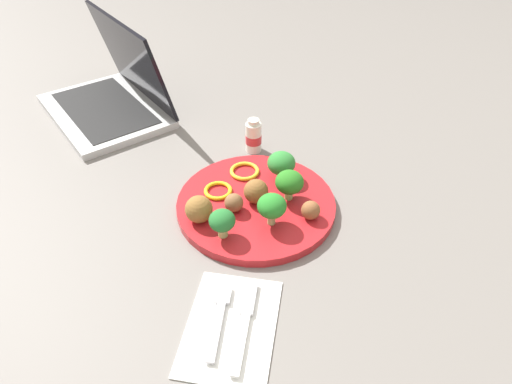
{
  "coord_description": "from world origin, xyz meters",
  "views": [
    {
      "loc": [
        -0.58,
        -0.06,
        0.52
      ],
      "look_at": [
        0.0,
        0.0,
        0.04
      ],
      "focal_mm": 30.75,
      "sensor_mm": 36.0,
      "label": 1
    }
  ],
  "objects_px": {
    "pepper_ring_front_right": "(218,191)",
    "napkin": "(231,326)",
    "broccoli_floret_back_right": "(289,183)",
    "meatball_back_left": "(234,203)",
    "meatball_front_left": "(311,210)",
    "meatball_back_right": "(199,209)",
    "broccoli_floret_mid_left": "(222,221)",
    "plate": "(256,204)",
    "laptop": "(112,96)",
    "broccoli_floret_near_rim": "(281,163)",
    "broccoli_floret_far_rim": "(272,206)",
    "fork": "(219,317)",
    "knife": "(245,321)",
    "yogurt_bottle": "(254,137)",
    "meatball_far_rim": "(256,190)",
    "pepper_ring_mid_left": "(245,171)"
  },
  "relations": [
    {
      "from": "meatball_far_rim",
      "to": "knife",
      "type": "relative_size",
      "value": 0.3
    },
    {
      "from": "pepper_ring_front_right",
      "to": "pepper_ring_mid_left",
      "type": "height_order",
      "value": "same"
    },
    {
      "from": "pepper_ring_front_right",
      "to": "napkin",
      "type": "height_order",
      "value": "pepper_ring_front_right"
    },
    {
      "from": "broccoli_floret_back_right",
      "to": "meatball_front_left",
      "type": "height_order",
      "value": "broccoli_floret_back_right"
    },
    {
      "from": "napkin",
      "to": "fork",
      "type": "relative_size",
      "value": 1.42
    },
    {
      "from": "meatball_front_left",
      "to": "napkin",
      "type": "xyz_separation_m",
      "value": [
        -0.21,
        0.1,
        -0.03
      ]
    },
    {
      "from": "laptop",
      "to": "broccoli_floret_near_rim",
      "type": "bearing_deg",
      "value": -119.97
    },
    {
      "from": "plate",
      "to": "pepper_ring_front_right",
      "type": "bearing_deg",
      "value": 76.98
    },
    {
      "from": "meatball_far_rim",
      "to": "napkin",
      "type": "relative_size",
      "value": 0.25
    },
    {
      "from": "broccoli_floret_back_right",
      "to": "pepper_ring_mid_left",
      "type": "xyz_separation_m",
      "value": [
        0.07,
        0.09,
        -0.03
      ]
    },
    {
      "from": "plate",
      "to": "yogurt_bottle",
      "type": "relative_size",
      "value": 3.82
    },
    {
      "from": "broccoli_floret_mid_left",
      "to": "meatball_back_right",
      "type": "bearing_deg",
      "value": 53.98
    },
    {
      "from": "pepper_ring_mid_left",
      "to": "laptop",
      "type": "height_order",
      "value": "laptop"
    },
    {
      "from": "broccoli_floret_far_rim",
      "to": "broccoli_floret_mid_left",
      "type": "xyz_separation_m",
      "value": [
        -0.04,
        0.08,
        -0.01
      ]
    },
    {
      "from": "knife",
      "to": "laptop",
      "type": "relative_size",
      "value": 0.38
    },
    {
      "from": "broccoli_floret_back_right",
      "to": "napkin",
      "type": "distance_m",
      "value": 0.27
    },
    {
      "from": "yogurt_bottle",
      "to": "broccoli_floret_near_rim",
      "type": "bearing_deg",
      "value": -149.24
    },
    {
      "from": "knife",
      "to": "yogurt_bottle",
      "type": "relative_size",
      "value": 1.99
    },
    {
      "from": "meatball_front_left",
      "to": "broccoli_floret_far_rim",
      "type": "bearing_deg",
      "value": 107.95
    },
    {
      "from": "meatball_back_left",
      "to": "meatball_front_left",
      "type": "bearing_deg",
      "value": -92.12
    },
    {
      "from": "broccoli_floret_back_right",
      "to": "meatball_back_right",
      "type": "distance_m",
      "value": 0.16
    },
    {
      "from": "meatball_back_left",
      "to": "broccoli_floret_near_rim",
      "type": "bearing_deg",
      "value": -36.21
    },
    {
      "from": "plate",
      "to": "laptop",
      "type": "xyz_separation_m",
      "value": [
        0.31,
        0.37,
        0.03
      ]
    },
    {
      "from": "broccoli_floret_back_right",
      "to": "napkin",
      "type": "relative_size",
      "value": 0.33
    },
    {
      "from": "meatball_far_rim",
      "to": "laptop",
      "type": "distance_m",
      "value": 0.48
    },
    {
      "from": "broccoli_floret_mid_left",
      "to": "pepper_ring_front_right",
      "type": "relative_size",
      "value": 0.97
    },
    {
      "from": "broccoli_floret_far_rim",
      "to": "meatball_back_right",
      "type": "distance_m",
      "value": 0.12
    },
    {
      "from": "napkin",
      "to": "laptop",
      "type": "xyz_separation_m",
      "value": [
        0.56,
        0.36,
        0.04
      ]
    },
    {
      "from": "broccoli_floret_mid_left",
      "to": "meatball_back_right",
      "type": "distance_m",
      "value": 0.06
    },
    {
      "from": "fork",
      "to": "laptop",
      "type": "bearing_deg",
      "value": 32.3
    },
    {
      "from": "meatball_back_right",
      "to": "broccoli_floret_far_rim",
      "type": "bearing_deg",
      "value": -87.91
    },
    {
      "from": "broccoli_floret_near_rim",
      "to": "broccoli_floret_back_right",
      "type": "xyz_separation_m",
      "value": [
        -0.06,
        -0.02,
        0.0
      ]
    },
    {
      "from": "meatball_front_left",
      "to": "meatball_back_left",
      "type": "bearing_deg",
      "value": 87.88
    },
    {
      "from": "broccoli_floret_back_right",
      "to": "meatball_back_left",
      "type": "bearing_deg",
      "value": 114.44
    },
    {
      "from": "broccoli_floret_back_right",
      "to": "pepper_ring_front_right",
      "type": "xyz_separation_m",
      "value": [
        0.0,
        0.13,
        -0.03
      ]
    },
    {
      "from": "meatball_back_left",
      "to": "yogurt_bottle",
      "type": "relative_size",
      "value": 0.44
    },
    {
      "from": "pepper_ring_front_right",
      "to": "plate",
      "type": "bearing_deg",
      "value": -103.02
    },
    {
      "from": "meatball_back_right",
      "to": "meatball_back_left",
      "type": "height_order",
      "value": "meatball_back_right"
    },
    {
      "from": "pepper_ring_mid_left",
      "to": "plate",
      "type": "bearing_deg",
      "value": -159.0
    },
    {
      "from": "laptop",
      "to": "broccoli_floret_mid_left",
      "type": "bearing_deg",
      "value": -140.69
    },
    {
      "from": "broccoli_floret_near_rim",
      "to": "napkin",
      "type": "relative_size",
      "value": 0.31
    },
    {
      "from": "plate",
      "to": "meatball_far_rim",
      "type": "distance_m",
      "value": 0.03
    },
    {
      "from": "meatball_far_rim",
      "to": "pepper_ring_front_right",
      "type": "distance_m",
      "value": 0.07
    },
    {
      "from": "meatball_far_rim",
      "to": "pepper_ring_mid_left",
      "type": "distance_m",
      "value": 0.08
    },
    {
      "from": "broccoli_floret_back_right",
      "to": "knife",
      "type": "height_order",
      "value": "broccoli_floret_back_right"
    },
    {
      "from": "broccoli_floret_mid_left",
      "to": "knife",
      "type": "bearing_deg",
      "value": -160.06
    },
    {
      "from": "plate",
      "to": "fork",
      "type": "distance_m",
      "value": 0.24
    },
    {
      "from": "broccoli_floret_far_rim",
      "to": "fork",
      "type": "bearing_deg",
      "value": 162.7
    },
    {
      "from": "broccoli_floret_near_rim",
      "to": "broccoli_floret_mid_left",
      "type": "distance_m",
      "value": 0.18
    },
    {
      "from": "broccoli_floret_far_rim",
      "to": "pepper_ring_front_right",
      "type": "distance_m",
      "value": 0.13
    }
  ]
}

